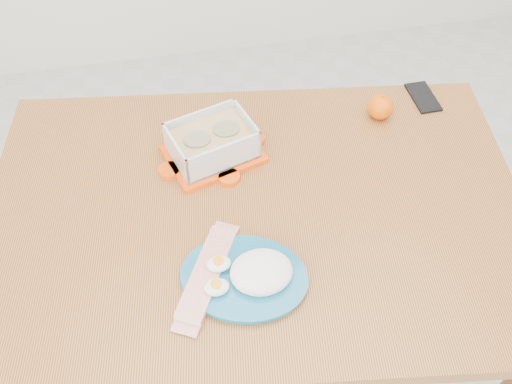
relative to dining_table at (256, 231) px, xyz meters
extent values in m
plane|color=#B7B7B2|center=(0.20, -0.07, -0.66)|extent=(3.50, 3.50, 0.00)
cube|color=#AD6931|center=(0.00, 0.00, 0.07)|extent=(1.40, 1.03, 0.04)
cylinder|color=brown|center=(-0.53, 0.45, -0.31)|extent=(0.06, 0.06, 0.71)
cylinder|color=brown|center=(0.63, 0.29, -0.31)|extent=(0.06, 0.06, 0.71)
cube|color=#FF4C07|center=(-0.08, 0.19, 0.10)|extent=(0.27, 0.24, 0.01)
cube|color=silver|center=(-0.08, 0.19, 0.15)|extent=(0.24, 0.20, 0.08)
cube|color=tan|center=(-0.08, 0.19, 0.14)|extent=(0.22, 0.18, 0.06)
cylinder|color=#8E7F5D|center=(-0.11, 0.18, 0.16)|extent=(0.08, 0.08, 0.02)
cylinder|color=#8E7F5D|center=(-0.04, 0.20, 0.16)|extent=(0.08, 0.08, 0.02)
sphere|color=#E15504|center=(0.39, 0.25, 0.12)|extent=(0.07, 0.07, 0.07)
cylinder|color=#19688C|center=(-0.06, -0.19, 0.10)|extent=(0.34, 0.34, 0.02)
ellipsoid|color=white|center=(-0.03, -0.20, 0.13)|extent=(0.16, 0.15, 0.06)
ellipsoid|color=white|center=(-0.11, -0.16, 0.12)|extent=(0.06, 0.06, 0.03)
ellipsoid|color=white|center=(-0.13, -0.21, 0.12)|extent=(0.06, 0.06, 0.03)
cube|color=red|center=(-0.14, -0.17, 0.10)|extent=(0.16, 0.24, 0.02)
cube|color=black|center=(0.54, 0.30, 0.09)|extent=(0.07, 0.13, 0.01)
camera|label=1|loc=(-0.16, -0.83, 1.15)|focal=40.00mm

